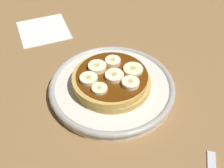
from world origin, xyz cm
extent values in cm
cube|color=olive|center=(0.00, 0.00, -1.50)|extent=(140.00, 140.00, 3.00)
cylinder|color=silver|center=(0.00, 0.00, 0.89)|extent=(22.68, 22.68, 1.78)
torus|color=#A19E96|center=(0.00, 0.00, 1.51)|extent=(23.25, 23.25, 1.25)
cylinder|color=tan|center=(-0.13, 0.16, 2.39)|extent=(14.09, 14.09, 1.22)
cylinder|color=tan|center=(0.53, 0.44, 3.62)|extent=(13.46, 13.46, 1.22)
cylinder|color=#592B0A|center=(0.00, 0.00, 4.31)|extent=(12.84, 12.84, 0.16)
cylinder|color=#FEE4C0|center=(-0.27, 0.72, 4.67)|extent=(3.34, 3.34, 0.88)
cylinder|color=tan|center=(-0.27, 0.72, 5.14)|extent=(0.94, 0.94, 0.08)
cylinder|color=#F9E6BE|center=(-1.18, 3.83, 4.71)|extent=(3.08, 3.08, 0.98)
cylinder|color=tan|center=(-1.18, 3.83, 5.24)|extent=(0.86, 0.86, 0.08)
cylinder|color=#FBF3BD|center=(1.22, -2.92, 4.72)|extent=(3.31, 3.31, 0.99)
cylinder|color=tan|center=(1.22, -2.92, 5.26)|extent=(0.93, 0.93, 0.08)
cylinder|color=#EEEBBF|center=(4.08, -1.25, 4.65)|extent=(3.16, 3.16, 0.85)
cylinder|color=tan|center=(4.08, -1.25, 5.11)|extent=(0.88, 0.88, 0.08)
cylinder|color=#FAE0BC|center=(-1.99, -2.57, 4.71)|extent=(2.90, 2.90, 0.96)
cylinder|color=tan|center=(-1.99, -2.57, 5.23)|extent=(0.81, 0.81, 0.08)
cylinder|color=#F6E9B8|center=(3.83, 1.81, 4.57)|extent=(2.71, 2.71, 0.69)
cylinder|color=tan|center=(3.83, 1.81, 4.95)|extent=(0.76, 0.76, 0.08)
cylinder|color=#ECEDB6|center=(-3.82, 1.16, 4.55)|extent=(3.57, 3.57, 0.65)
cylinder|color=tan|center=(-3.82, 1.16, 4.92)|extent=(1.00, 1.00, 0.08)
cube|color=white|center=(1.60, -25.50, 0.15)|extent=(13.38, 13.38, 0.30)
cube|color=silver|center=(-3.93, 20.91, 0.25)|extent=(3.40, 3.33, 0.50)
camera|label=1|loc=(23.26, 33.19, 41.90)|focal=49.98mm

